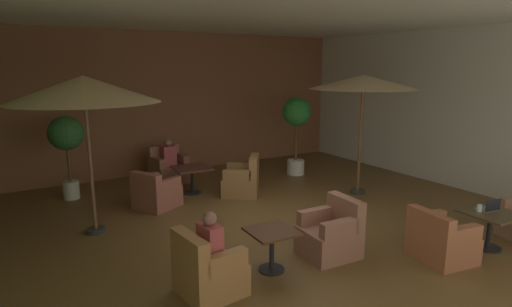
# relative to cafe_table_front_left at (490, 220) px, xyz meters

# --- Properties ---
(ground_plane) EXTENTS (10.53, 9.88, 0.02)m
(ground_plane) POSITION_rel_cafe_table_front_left_xyz_m (-2.48, 2.59, -0.49)
(ground_plane) COLOR brown
(wall_back_brick) EXTENTS (10.53, 0.08, 3.76)m
(wall_back_brick) POSITION_rel_cafe_table_front_left_xyz_m (-2.48, 7.49, 1.41)
(wall_back_brick) COLOR brown
(wall_back_brick) RESTS_ON ground_plane
(wall_right_plain) EXTENTS (0.08, 9.88, 3.76)m
(wall_right_plain) POSITION_rel_cafe_table_front_left_xyz_m (2.74, 2.59, 1.41)
(wall_right_plain) COLOR silver
(wall_right_plain) RESTS_ON ground_plane
(ceiling_slab) EXTENTS (10.53, 9.88, 0.06)m
(ceiling_slab) POSITION_rel_cafe_table_front_left_xyz_m (-2.48, 2.59, 3.32)
(ceiling_slab) COLOR silver
(ceiling_slab) RESTS_ON wall_back_brick
(cafe_table_front_left) EXTENTS (0.81, 0.81, 0.61)m
(cafe_table_front_left) POSITION_rel_cafe_table_front_left_xyz_m (0.00, 0.00, 0.00)
(cafe_table_front_left) COLOR black
(cafe_table_front_left) RESTS_ON ground_plane
(armchair_front_left_north) EXTENTS (0.84, 0.90, 0.79)m
(armchair_front_left_north) POSITION_rel_cafe_table_front_left_xyz_m (-1.01, 0.15, -0.18)
(armchair_front_left_north) COLOR #A05B38
(armchair_front_left_north) RESTS_ON ground_plane
(cafe_table_front_right) EXTENTS (0.83, 0.83, 0.61)m
(cafe_table_front_right) POSITION_rel_cafe_table_front_left_xyz_m (-2.90, 5.23, 0.00)
(cafe_table_front_right) COLOR black
(cafe_table_front_right) RESTS_ON ground_plane
(armchair_front_right_north) EXTENTS (1.11, 1.12, 0.90)m
(armchair_front_right_north) POSITION_rel_cafe_table_front_left_xyz_m (-1.94, 4.55, -0.15)
(armchair_front_right_north) COLOR olive
(armchair_front_right_north) RESTS_ON ground_plane
(armchair_front_right_east) EXTENTS (0.88, 0.80, 0.91)m
(armchair_front_right_east) POSITION_rel_cafe_table_front_left_xyz_m (-3.05, 6.39, -0.14)
(armchair_front_right_east) COLOR #935B4A
(armchair_front_right_east) RESTS_ON ground_plane
(armchair_front_right_south) EXTENTS (1.03, 1.01, 0.79)m
(armchair_front_right_south) POSITION_rel_cafe_table_front_left_xyz_m (-3.93, 4.69, -0.18)
(armchair_front_right_south) COLOR #9D5947
(armchair_front_right_south) RESTS_ON ground_plane
(cafe_table_mid_center) EXTENTS (0.67, 0.67, 0.61)m
(cafe_table_mid_center) POSITION_rel_cafe_table_front_left_xyz_m (-3.37, 1.18, -0.02)
(cafe_table_mid_center) COLOR black
(cafe_table_mid_center) RESTS_ON ground_plane
(armchair_mid_center_north) EXTENTS (0.84, 0.77, 0.89)m
(armchair_mid_center_north) POSITION_rel_cafe_table_front_left_xyz_m (-2.32, 1.12, -0.14)
(armchair_mid_center_north) COLOR #955E49
(armchair_mid_center_north) RESTS_ON ground_plane
(armchair_mid_center_east) EXTENTS (0.82, 0.80, 0.87)m
(armchair_mid_center_east) POSITION_rel_cafe_table_front_left_xyz_m (-4.42, 1.07, -0.15)
(armchair_mid_center_east) COLOR #A06A3A
(armchair_mid_center_east) RESTS_ON ground_plane
(patio_umbrella_tall_red) EXTENTS (2.37, 2.37, 2.69)m
(patio_umbrella_tall_red) POSITION_rel_cafe_table_front_left_xyz_m (0.37, 3.27, 2.04)
(patio_umbrella_tall_red) COLOR #2D2D2D
(patio_umbrella_tall_red) RESTS_ON ground_plane
(patio_umbrella_center_beige) EXTENTS (2.46, 2.46, 2.72)m
(patio_umbrella_center_beige) POSITION_rel_cafe_table_front_left_xyz_m (-5.26, 3.94, 2.01)
(patio_umbrella_center_beige) COLOR #2D2D2D
(patio_umbrella_center_beige) RESTS_ON ground_plane
(potted_tree_left_corner) EXTENTS (0.76, 0.76, 2.08)m
(potted_tree_left_corner) POSITION_rel_cafe_table_front_left_xyz_m (0.17, 5.40, 0.98)
(potted_tree_left_corner) COLOR silver
(potted_tree_left_corner) RESTS_ON ground_plane
(potted_tree_mid_left) EXTENTS (0.74, 0.74, 1.84)m
(potted_tree_mid_left) POSITION_rel_cafe_table_front_left_xyz_m (-5.34, 6.23, 0.86)
(potted_tree_mid_left) COLOR silver
(potted_tree_mid_left) RESTS_ON ground_plane
(patron_blue_shirt) EXTENTS (0.24, 0.37, 0.69)m
(patron_blue_shirt) POSITION_rel_cafe_table_front_left_xyz_m (-4.37, 1.07, 0.25)
(patron_blue_shirt) COLOR #AF4545
(patron_blue_shirt) RESTS_ON ground_plane
(patron_by_window) EXTENTS (0.37, 0.26, 0.66)m
(patron_by_window) POSITION_rel_cafe_table_front_left_xyz_m (-3.04, 6.35, 0.27)
(patron_by_window) COLOR #B34B4F
(patron_by_window) RESTS_ON ground_plane
(iced_drink_cup) EXTENTS (0.08, 0.08, 0.11)m
(iced_drink_cup) POSITION_rel_cafe_table_front_left_xyz_m (-0.13, 0.12, 0.19)
(iced_drink_cup) COLOR white
(iced_drink_cup) RESTS_ON cafe_table_front_left
(open_laptop) EXTENTS (0.34, 0.28, 0.20)m
(open_laptop) POSITION_rel_cafe_table_front_left_xyz_m (0.05, 0.06, 0.18)
(open_laptop) COLOR #9EA0A5
(open_laptop) RESTS_ON cafe_table_front_left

